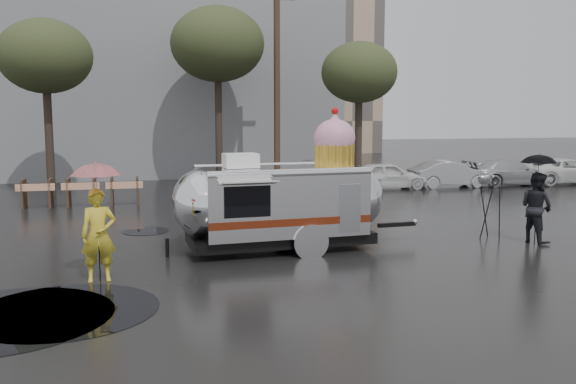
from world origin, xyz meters
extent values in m
plane|color=black|center=(0.00, 0.00, 0.00)|extent=(120.00, 120.00, 0.00)
cylinder|color=black|center=(-5.58, -2.48, 0.01)|extent=(3.49, 3.49, 0.01)
cylinder|color=black|center=(-3.34, 4.55, 0.01)|extent=(1.31, 1.31, 0.01)
cylinder|color=black|center=(-4.67, -2.28, 0.01)|extent=(3.15, 3.15, 0.01)
cube|color=slate|center=(-4.00, 24.00, 6.50)|extent=(22.00, 12.00, 13.00)
cylinder|color=#473323|center=(2.50, 14.00, 4.50)|extent=(0.28, 0.28, 9.00)
cylinder|color=#382D26|center=(-7.00, 13.00, 2.93)|extent=(0.32, 0.32, 5.85)
ellipsoid|color=#2C371A|center=(-7.00, 13.00, 5.52)|extent=(3.64, 3.64, 2.86)
cylinder|color=#382D26|center=(0.00, 15.00, 3.38)|extent=(0.32, 0.32, 6.75)
ellipsoid|color=#2C371A|center=(0.00, 15.00, 6.38)|extent=(4.20, 4.20, 3.30)
cylinder|color=#382D26|center=(6.00, 13.00, 2.70)|extent=(0.32, 0.32, 5.40)
ellipsoid|color=#2C371A|center=(6.00, 13.00, 5.10)|extent=(3.36, 3.36, 2.64)
cube|color=#473323|center=(-7.50, 10.00, 0.50)|extent=(0.08, 0.80, 1.00)
cube|color=#473323|center=(-6.60, 10.00, 0.50)|extent=(0.08, 0.80, 1.00)
cube|color=#E5590C|center=(-7.05, 9.62, 0.75)|extent=(1.30, 0.04, 0.25)
cube|color=#473323|center=(-6.00, 10.00, 0.50)|extent=(0.08, 0.80, 1.00)
cube|color=#473323|center=(-5.10, 10.00, 0.50)|extent=(0.08, 0.80, 1.00)
cube|color=#E5590C|center=(-5.55, 9.62, 0.75)|extent=(1.30, 0.04, 0.25)
cube|color=#473323|center=(-4.50, 10.00, 0.50)|extent=(0.08, 0.80, 1.00)
cube|color=#473323|center=(-3.60, 10.00, 0.50)|extent=(0.08, 0.80, 1.00)
cube|color=#E5590C|center=(-4.05, 9.62, 0.75)|extent=(1.30, 0.04, 0.25)
imported|color=silver|center=(7.00, 12.00, 0.70)|extent=(4.00, 1.80, 1.40)
imported|color=#B2B2B7|center=(10.00, 12.00, 0.70)|extent=(4.00, 1.80, 1.40)
imported|color=#B2B2B7|center=(13.00, 12.00, 0.72)|extent=(4.20, 1.80, 1.44)
imported|color=silver|center=(16.00, 12.00, 0.75)|extent=(4.40, 1.90, 1.50)
cube|color=silver|center=(-0.12, 1.45, 1.23)|extent=(4.01, 2.31, 1.58)
ellipsoid|color=silver|center=(1.81, 1.60, 1.23)|extent=(1.47, 2.12, 1.58)
ellipsoid|color=silver|center=(-2.05, 1.31, 1.23)|extent=(1.47, 2.12, 1.58)
cube|color=black|center=(-0.12, 1.45, 0.31)|extent=(4.52, 2.09, 0.26)
cylinder|color=black|center=(0.39, 0.58, 0.31)|extent=(0.63, 0.24, 0.62)
cylinder|color=black|center=(0.25, 2.39, 0.31)|extent=(0.63, 0.24, 0.62)
cylinder|color=silver|center=(0.40, 0.46, 0.35)|extent=(0.85, 0.15, 0.85)
cube|color=black|center=(3.04, 1.69, 0.44)|extent=(1.06, 0.18, 0.11)
sphere|color=silver|center=(3.57, 1.73, 0.48)|extent=(0.15, 0.15, 0.14)
cylinder|color=black|center=(-2.84, 1.25, 0.22)|extent=(0.09, 0.09, 0.44)
cube|color=#551A0A|center=(-0.04, 0.45, 0.84)|extent=(3.86, 0.32, 0.18)
cube|color=#551A0A|center=(-0.19, 2.46, 0.84)|extent=(3.86, 0.32, 0.18)
cube|color=black|center=(-1.10, 0.36, 1.36)|extent=(1.06, 0.11, 0.70)
cube|color=#B6B3AA|center=(-1.08, 0.15, 1.80)|extent=(1.26, 0.53, 0.13)
cube|color=silver|center=(1.36, 0.54, 1.10)|extent=(0.53, 0.07, 1.14)
cube|color=white|center=(-1.08, 1.38, 2.20)|extent=(0.83, 0.63, 0.33)
cylinder|color=gold|center=(1.29, 1.56, 2.29)|extent=(0.98, 0.98, 0.53)
ellipsoid|color=#E7A0B9|center=(1.29, 1.56, 2.71)|extent=(1.09, 1.09, 0.92)
cone|color=#E7A0B9|center=(1.29, 1.56, 3.17)|extent=(0.47, 0.47, 0.35)
sphere|color=red|center=(1.29, 1.56, 3.36)|extent=(0.19, 0.19, 0.18)
imported|color=gold|center=(-4.21, -0.50, 0.93)|extent=(0.71, 0.51, 1.85)
imported|color=pink|center=(-4.21, -0.50, 1.97)|extent=(1.22, 1.22, 0.83)
cylinder|color=black|center=(-4.21, -0.50, 0.83)|extent=(0.02, 0.02, 1.65)
imported|color=black|center=(6.47, 0.75, 0.91)|extent=(0.70, 0.97, 1.82)
imported|color=black|center=(6.47, 0.75, 1.93)|extent=(1.10, 1.10, 0.75)
cylinder|color=black|center=(6.47, 0.75, 0.83)|extent=(0.02, 0.02, 1.65)
cylinder|color=black|center=(5.83, 1.41, 0.68)|extent=(0.15, 0.29, 1.37)
cylinder|color=black|center=(5.59, 1.75, 0.68)|extent=(0.32, 0.06, 1.37)
cylinder|color=black|center=(5.42, 1.36, 0.68)|extent=(0.20, 0.26, 1.37)
cube|color=black|center=(5.61, 1.51, 1.37)|extent=(0.15, 0.14, 0.10)
camera|label=1|loc=(-3.25, -12.83, 3.31)|focal=38.00mm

